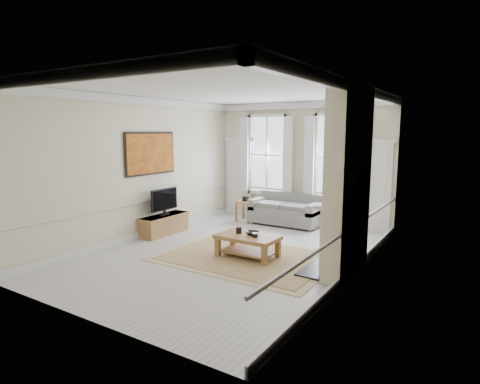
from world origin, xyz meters
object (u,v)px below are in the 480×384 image
Objects in this scene: tv_stand at (164,225)px; side_table at (246,205)px; coffee_table at (248,239)px; sofa at (287,212)px.

side_table is at bearing 67.67° from tv_stand.
coffee_table is at bearing -57.81° from side_table.
side_table is at bearing -167.60° from sofa.
sofa is at bearing 50.51° from tv_stand.
sofa is at bearing 12.40° from side_table.
sofa reaches higher than coffee_table.
sofa is 1.23m from side_table.
sofa reaches higher than tv_stand.
side_table is 0.43× the size of tv_stand.
sofa is 3.41m from tv_stand.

